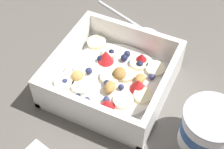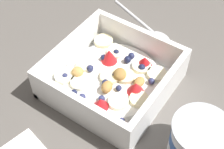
% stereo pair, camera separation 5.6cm
% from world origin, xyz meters
% --- Properties ---
extents(ground_plane, '(2.40, 2.40, 0.00)m').
position_xyz_m(ground_plane, '(0.00, 0.00, 0.00)').
color(ground_plane, '#56514C').
extents(fruit_bowl, '(0.19, 0.19, 0.06)m').
position_xyz_m(fruit_bowl, '(0.01, 0.01, 0.02)').
color(fruit_bowl, white).
rests_on(fruit_bowl, ground).
extents(spoon, '(0.08, 0.17, 0.01)m').
position_xyz_m(spoon, '(-0.15, -0.00, 0.00)').
color(spoon, silver).
rests_on(spoon, ground).
extents(yogurt_cup, '(0.09, 0.09, 0.07)m').
position_xyz_m(yogurt_cup, '(0.05, 0.19, 0.04)').
color(yogurt_cup, white).
rests_on(yogurt_cup, ground).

